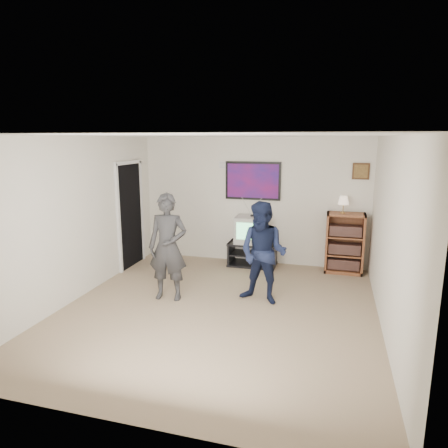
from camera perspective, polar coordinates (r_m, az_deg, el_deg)
The scene contains 13 objects.
room_shell at distance 5.90m, azimuth 0.00°, elevation 0.27°, with size 4.51×5.00×2.51m.
media_stand at distance 7.91m, azimuth 4.09°, elevation -4.28°, with size 0.94×0.52×0.47m.
crt_television at distance 7.79m, azimuth 3.97°, elevation -0.79°, with size 0.62×0.52×0.52m, color #A6A7A1, non-canonical shape.
bookshelf at distance 7.74m, azimuth 16.84°, elevation -2.62°, with size 0.69×0.39×1.13m, color brown, non-canonical shape.
table_lamp at distance 7.60m, azimuth 16.68°, elevation 2.67°, with size 0.20×0.20×0.31m, color beige, non-canonical shape.
person_tall at distance 6.19m, azimuth -8.02°, elevation -3.29°, with size 0.61×0.40×1.66m, color #2C2C2F.
person_short at distance 6.03m, azimuth 5.61°, elevation -4.15°, with size 0.76×0.59×1.56m, color #141B38.
controller_left at distance 6.31m, azimuth -7.50°, elevation 0.38°, with size 0.03×0.11×0.03m, color white.
controller_right at distance 6.18m, azimuth 6.19°, elevation -0.56°, with size 0.03×0.11×0.03m, color white.
poster at distance 7.89m, azimuth 4.14°, elevation 6.17°, with size 1.10×0.03×0.75m, color black.
air_vent at distance 7.99m, azimuth 0.27°, elevation 8.43°, with size 0.28×0.02×0.14m, color white.
small_picture at distance 7.74m, azimuth 18.97°, elevation 7.15°, with size 0.30×0.03×0.30m, color #3A1F12.
doorway at distance 7.93m, azimuth -13.28°, elevation 1.15°, with size 0.03×0.85×2.00m, color black.
Camera 1 is at (1.54, -5.22, 2.45)m, focal length 32.00 mm.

